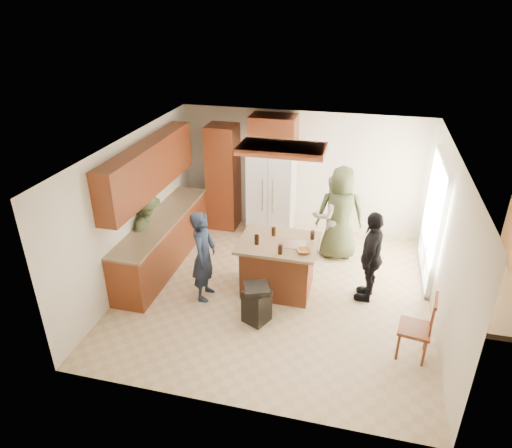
% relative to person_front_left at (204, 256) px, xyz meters
% --- Properties ---
extents(person_front_left, '(0.42, 0.57, 1.53)m').
position_rel_person_front_left_xyz_m(person_front_left, '(0.00, 0.00, 0.00)').
color(person_front_left, '#1B2436').
rests_on(person_front_left, ground).
extents(person_behind_left, '(0.90, 0.80, 1.58)m').
position_rel_person_front_left_xyz_m(person_behind_left, '(1.84, 1.94, 0.02)').
color(person_behind_left, gray).
rests_on(person_behind_left, ground).
extents(person_behind_right, '(0.94, 0.68, 1.79)m').
position_rel_person_front_left_xyz_m(person_behind_right, '(2.00, 1.86, 0.13)').
color(person_behind_right, '#303720').
rests_on(person_behind_right, ground).
extents(person_side_right, '(0.60, 0.97, 1.55)m').
position_rel_person_front_left_xyz_m(person_side_right, '(2.60, 0.61, 0.01)').
color(person_side_right, black).
rests_on(person_side_right, ground).
extents(person_counter, '(0.60, 1.05, 1.54)m').
position_rel_person_front_left_xyz_m(person_counter, '(-1.22, 0.51, 0.00)').
color(person_counter, '#313A22').
rests_on(person_counter, ground).
extents(left_cabinetry, '(0.64, 3.00, 2.30)m').
position_rel_person_front_left_xyz_m(left_cabinetry, '(-1.13, 0.80, 0.19)').
color(left_cabinetry, maroon).
rests_on(left_cabinetry, ground).
extents(back_wall_units, '(1.80, 0.60, 2.45)m').
position_rel_person_front_left_xyz_m(back_wall_units, '(-0.22, 2.60, 0.61)').
color(back_wall_units, maroon).
rests_on(back_wall_units, ground).
extents(refrigerator, '(0.90, 0.76, 1.80)m').
position_rel_person_front_left_xyz_m(refrigerator, '(0.56, 2.52, 0.13)').
color(refrigerator, white).
rests_on(refrigerator, ground).
extents(kitchen_island, '(1.28, 1.03, 0.93)m').
position_rel_person_front_left_xyz_m(kitchen_island, '(1.12, 0.47, -0.29)').
color(kitchen_island, brown).
rests_on(kitchen_island, ground).
extents(island_items, '(0.96, 0.67, 0.15)m').
position_rel_person_front_left_xyz_m(island_items, '(1.31, 0.36, 0.21)').
color(island_items, silver).
rests_on(island_items, kitchen_island).
extents(trash_bin, '(0.46, 0.46, 0.63)m').
position_rel_person_front_left_xyz_m(trash_bin, '(0.97, -0.42, -0.45)').
color(trash_bin, black).
rests_on(trash_bin, ground).
extents(spindle_chair, '(0.48, 0.48, 0.99)m').
position_rel_person_front_left_xyz_m(spindle_chair, '(3.25, -0.64, -0.31)').
color(spindle_chair, maroon).
rests_on(spindle_chair, ground).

